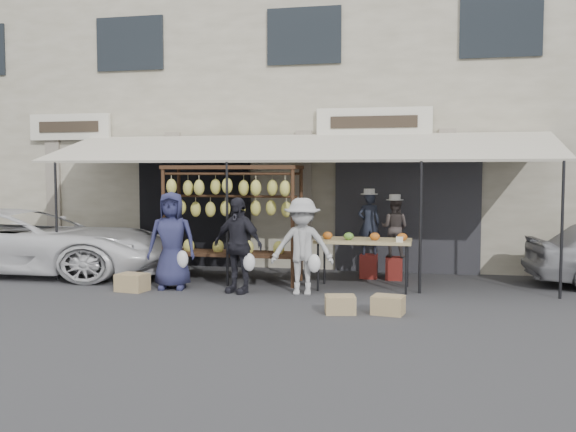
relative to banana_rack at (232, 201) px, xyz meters
name	(u,v)px	position (x,y,z in m)	size (l,w,h in m)	color
ground_plane	(265,300)	(1.02, -1.53, -1.57)	(90.00, 90.00, 0.00)	#2D2D30
shophouse	(325,113)	(1.02, 4.97, 2.08)	(24.00, 6.15, 7.30)	beige
awning	(293,149)	(1.03, 0.75, 1.00)	(10.00, 2.35, 2.92)	beige
banana_rack	(232,201)	(0.00, 0.00, 0.00)	(2.60, 0.90, 2.24)	black
produce_table	(364,242)	(2.52, -0.19, -0.70)	(1.70, 0.90, 1.04)	tan
vendor_left	(369,224)	(2.51, 1.03, -0.48)	(0.45, 0.30, 1.23)	#1F2330
vendor_right	(395,228)	(3.02, 0.94, -0.54)	(0.56, 0.44, 1.15)	#413936
customer_left	(172,240)	(-0.87, -0.87, -0.69)	(0.86, 0.56, 1.76)	#25274C
customer_mid	(238,245)	(0.40, -0.98, -0.73)	(0.98, 0.41, 1.68)	black
customer_right	(302,246)	(1.53, -0.88, -0.73)	(1.08, 0.62, 1.67)	#A5A5A5
stool_left	(369,266)	(2.51, 1.03, -1.33)	(0.34, 0.34, 0.47)	maroon
stool_right	(394,268)	(3.02, 0.94, -1.34)	(0.32, 0.32, 0.45)	maroon
crate_near_a	(340,305)	(2.37, -2.26, -1.43)	(0.45, 0.34, 0.27)	tan
crate_near_b	(388,305)	(3.08, -2.16, -1.43)	(0.46, 0.35, 0.28)	tan
crate_far	(132,282)	(-1.47, -1.24, -1.41)	(0.52, 0.39, 0.31)	tan
van	(17,225)	(-4.71, 0.13, -0.56)	(2.23, 4.83, 2.01)	white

